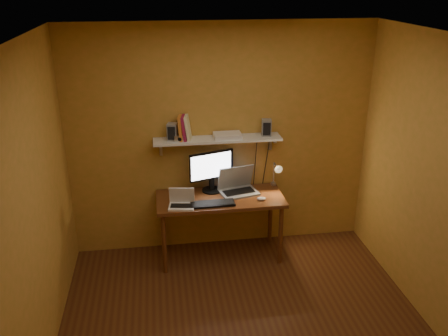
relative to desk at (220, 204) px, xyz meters
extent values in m
cube|color=#583116|center=(0.06, -1.28, -0.67)|extent=(3.40, 3.20, 0.02)
cube|color=silver|center=(0.06, -1.28, 1.95)|extent=(3.40, 3.20, 0.02)
cube|color=#C4853B|center=(0.06, 0.33, 0.64)|extent=(3.40, 0.02, 2.60)
cube|color=#C4853B|center=(-1.65, -1.28, 0.64)|extent=(0.02, 3.20, 2.60)
cube|color=#C4853B|center=(1.77, -1.28, 0.64)|extent=(0.02, 3.20, 2.60)
cube|color=brown|center=(0.00, 0.00, 0.07)|extent=(1.40, 0.60, 0.04)
cylinder|color=brown|center=(-0.64, -0.24, -0.31)|extent=(0.05, 0.05, 0.71)
cylinder|color=brown|center=(0.64, -0.24, -0.31)|extent=(0.05, 0.05, 0.71)
cylinder|color=brown|center=(-0.64, 0.24, -0.31)|extent=(0.05, 0.05, 0.71)
cylinder|color=brown|center=(0.64, 0.24, -0.31)|extent=(0.05, 0.05, 0.71)
cube|color=silver|center=(0.00, 0.19, 0.70)|extent=(1.40, 0.25, 0.02)
cube|color=silver|center=(-0.62, 0.30, 0.60)|extent=(0.03, 0.03, 0.18)
cube|color=silver|center=(0.62, 0.30, 0.60)|extent=(0.03, 0.03, 0.18)
cylinder|color=black|center=(-0.07, 0.18, 0.09)|extent=(0.28, 0.28, 0.02)
cube|color=black|center=(-0.07, 0.18, 0.18)|extent=(0.06, 0.05, 0.16)
cube|color=black|center=(-0.07, 0.18, 0.40)|extent=(0.51, 0.18, 0.32)
cube|color=white|center=(-0.07, 0.17, 0.40)|extent=(0.46, 0.15, 0.28)
cube|color=gray|center=(0.22, 0.08, 0.10)|extent=(0.46, 0.37, 0.02)
cube|color=black|center=(0.22, 0.08, 0.11)|extent=(0.37, 0.23, 0.00)
cube|color=gray|center=(0.20, 0.17, 0.24)|extent=(0.42, 0.19, 0.28)
cube|color=#111537|center=(0.20, 0.17, 0.24)|extent=(0.37, 0.15, 0.24)
cube|color=white|center=(-0.44, -0.18, 0.10)|extent=(0.29, 0.22, 0.02)
cube|color=black|center=(-0.44, -0.18, 0.11)|extent=(0.24, 0.13, 0.00)
cube|color=white|center=(-0.43, -0.11, 0.20)|extent=(0.27, 0.09, 0.18)
cube|color=black|center=(-0.43, -0.11, 0.20)|extent=(0.24, 0.07, 0.15)
cube|color=black|center=(-0.10, -0.17, 0.10)|extent=(0.47, 0.17, 0.02)
ellipsoid|color=white|center=(0.44, -0.13, 0.10)|extent=(0.10, 0.07, 0.04)
cube|color=silver|center=(0.66, 0.24, 0.08)|extent=(0.05, 0.06, 0.08)
cylinder|color=silver|center=(0.66, 0.24, 0.23)|extent=(0.02, 0.02, 0.28)
cylinder|color=silver|center=(0.66, 0.16, 0.37)|extent=(0.01, 0.16, 0.01)
cone|color=silver|center=(0.66, 0.08, 0.37)|extent=(0.09, 0.09, 0.09)
sphere|color=#FFE0A5|center=(0.66, 0.06, 0.37)|extent=(0.04, 0.04, 0.04)
cube|color=gray|center=(-0.49, 0.20, 0.80)|extent=(0.12, 0.12, 0.18)
cube|color=gray|center=(0.54, 0.20, 0.80)|extent=(0.12, 0.12, 0.18)
cube|color=orange|center=(-0.39, 0.20, 0.84)|extent=(0.08, 0.18, 0.26)
cube|color=maroon|center=(-0.36, 0.20, 0.84)|extent=(0.09, 0.19, 0.26)
cube|color=#F3F1C1|center=(-0.32, 0.20, 0.84)|extent=(0.10, 0.19, 0.26)
cube|color=silver|center=(-0.42, 0.14, 0.74)|extent=(0.11, 0.03, 0.07)
cylinder|color=black|center=(-0.42, 0.12, 0.74)|extent=(0.04, 0.02, 0.04)
cube|color=white|center=(0.11, 0.19, 0.74)|extent=(0.30, 0.21, 0.05)
camera|label=1|loc=(-0.64, -4.67, 2.37)|focal=38.00mm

